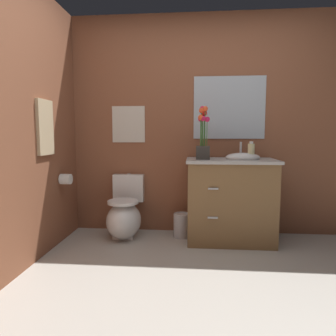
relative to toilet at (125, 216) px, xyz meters
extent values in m
plane|color=#B2ADA3|center=(0.82, -1.30, -0.24)|extent=(9.82, 9.82, 0.00)
cube|color=brown|center=(1.02, 0.30, 1.01)|extent=(4.58, 0.05, 2.50)
cube|color=brown|center=(-0.68, -0.83, 1.01)|extent=(0.05, 4.40, 2.50)
ellipsoid|color=white|center=(0.00, -0.05, -0.04)|extent=(0.38, 0.48, 0.40)
cube|color=white|center=(0.00, 0.00, -0.15)|extent=(0.22, 0.26, 0.18)
cube|color=white|center=(0.00, 0.24, 0.28)|extent=(0.36, 0.13, 0.32)
cylinder|color=white|center=(0.00, -0.07, 0.17)|extent=(0.34, 0.34, 0.03)
cylinder|color=#B7B7BC|center=(0.00, 0.24, 0.44)|extent=(0.04, 0.04, 0.02)
cube|color=brown|center=(1.16, -0.03, 0.19)|extent=(0.90, 0.52, 0.86)
cube|color=#BCB7B2|center=(1.16, -0.03, 0.63)|extent=(0.94, 0.56, 0.03)
ellipsoid|color=white|center=(1.28, -0.03, 0.67)|extent=(0.36, 0.26, 0.10)
cylinder|color=#B7B7BC|center=(1.28, 0.13, 0.74)|extent=(0.02, 0.02, 0.18)
cube|color=#B7B7BC|center=(0.96, -0.30, 0.38)|extent=(0.10, 0.02, 0.02)
cube|color=#B7B7BC|center=(0.96, -0.30, 0.08)|extent=(0.10, 0.02, 0.02)
cube|color=#38332D|center=(0.86, -0.07, 0.72)|extent=(0.14, 0.14, 0.14)
cylinder|color=#386B2D|center=(0.90, -0.07, 0.92)|extent=(0.01, 0.01, 0.28)
sphere|color=#E01E51|center=(0.90, -0.07, 1.06)|extent=(0.06, 0.06, 0.06)
cylinder|color=#386B2D|center=(0.87, -0.06, 0.96)|extent=(0.01, 0.01, 0.34)
sphere|color=red|center=(0.87, -0.06, 1.12)|extent=(0.06, 0.06, 0.06)
cylinder|color=#386B2D|center=(0.85, -0.03, 0.98)|extent=(0.01, 0.01, 0.39)
sphere|color=#E01E51|center=(0.85, -0.03, 1.17)|extent=(0.06, 0.06, 0.06)
cylinder|color=#386B2D|center=(0.83, -0.05, 0.92)|extent=(0.01, 0.01, 0.28)
sphere|color=#E01E51|center=(0.83, -0.05, 1.06)|extent=(0.06, 0.06, 0.06)
cylinder|color=#386B2D|center=(0.84, -0.07, 0.97)|extent=(0.01, 0.01, 0.37)
sphere|color=#EA4C23|center=(0.84, -0.07, 1.15)|extent=(0.06, 0.06, 0.06)
cylinder|color=#386B2D|center=(0.83, -0.10, 0.93)|extent=(0.01, 0.01, 0.29)
sphere|color=#EA4C23|center=(0.83, -0.10, 1.08)|extent=(0.06, 0.06, 0.06)
cylinder|color=#386B2D|center=(0.86, -0.10, 0.93)|extent=(0.01, 0.01, 0.28)
sphere|color=#E01E51|center=(0.86, -0.10, 1.07)|extent=(0.06, 0.06, 0.06)
cylinder|color=#386B2D|center=(0.88, -0.08, 0.98)|extent=(0.01, 0.01, 0.38)
sphere|color=#EA4C23|center=(0.88, -0.08, 1.17)|extent=(0.06, 0.06, 0.06)
cylinder|color=beige|center=(1.36, -0.05, 0.73)|extent=(0.07, 0.07, 0.17)
cylinder|color=silver|center=(1.36, -0.05, 0.82)|extent=(0.04, 0.04, 0.02)
cylinder|color=#B7B7BC|center=(0.64, 0.05, -0.11)|extent=(0.18, 0.18, 0.26)
torus|color=#B7B7BC|center=(0.64, 0.05, 0.02)|extent=(0.18, 0.18, 0.01)
cube|color=beige|center=(0.00, 0.27, 1.02)|extent=(0.38, 0.01, 0.42)
cube|color=#B2BCC6|center=(1.16, 0.27, 1.21)|extent=(0.80, 0.01, 0.70)
cube|color=tan|center=(-0.64, -0.49, 0.97)|extent=(0.03, 0.28, 0.52)
cylinder|color=white|center=(-0.58, -0.20, 0.44)|extent=(0.11, 0.11, 0.11)
camera|label=1|loc=(0.77, -3.27, 0.91)|focal=32.49mm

